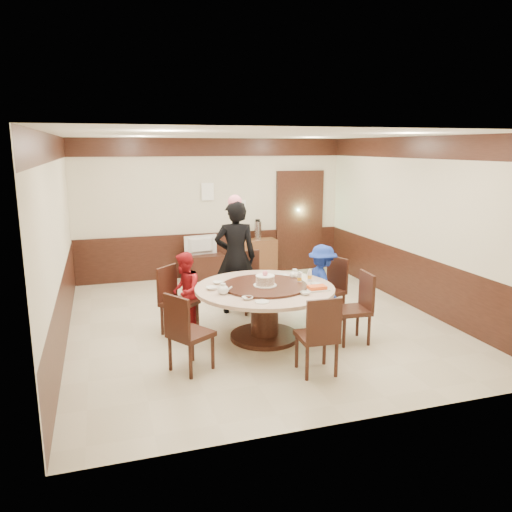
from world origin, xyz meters
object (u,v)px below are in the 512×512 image
object	(u,v)px
person_blue	(322,284)
tv_stand	(202,267)
person_red	(185,292)
thermos	(258,230)
side_cabinet	(257,257)
television	(202,245)
birthday_cake	(265,280)
shrimp_platter	(317,288)
banquet_table	(265,302)
person_standing	(235,257)

from	to	relation	value
person_blue	tv_stand	size ratio (longest dim) A/B	1.41
person_red	thermos	xyz separation A→B (m)	(1.99, 2.78, 0.36)
side_cabinet	thermos	size ratio (longest dim) A/B	2.11
person_blue	tv_stand	world-z (taller)	person_blue
television	side_cabinet	size ratio (longest dim) A/B	0.86
birthday_cake	tv_stand	size ratio (longest dim) A/B	0.38
person_blue	side_cabinet	world-z (taller)	person_blue
shrimp_platter	television	distance (m)	3.88
tv_stand	television	xyz separation A→B (m)	(0.00, 0.00, 0.45)
person_red	shrimp_platter	distance (m)	1.94
thermos	banquet_table	bearing A→B (deg)	-106.03
shrimp_platter	person_blue	bearing A→B (deg)	60.41
birthday_cake	television	world-z (taller)	birthday_cake
banquet_table	person_red	size ratio (longest dim) A/B	1.66
shrimp_platter	television	bearing A→B (deg)	102.11
person_red	television	size ratio (longest dim) A/B	1.69
person_standing	shrimp_platter	world-z (taller)	person_standing
banquet_table	shrimp_platter	bearing A→B (deg)	-31.14
shrimp_platter	tv_stand	bearing A→B (deg)	102.11
banquet_table	tv_stand	xyz separation A→B (m)	(-0.20, 3.42, -0.28)
person_blue	side_cabinet	size ratio (longest dim) A/B	1.50
birthday_cake	tv_stand	world-z (taller)	birthday_cake
thermos	person_red	bearing A→B (deg)	-125.65
person_red	television	world-z (taller)	person_red
thermos	person_blue	bearing A→B (deg)	-88.87
person_blue	birthday_cake	xyz separation A→B (m)	(-1.06, -0.44, 0.25)
person_red	thermos	distance (m)	3.44
birthday_cake	person_standing	bearing A→B (deg)	93.40
person_standing	side_cabinet	distance (m)	2.52
banquet_table	birthday_cake	distance (m)	0.32
person_blue	shrimp_platter	distance (m)	0.90
person_standing	person_blue	xyz separation A→B (m)	(1.14, -0.83, -0.31)
person_red	tv_stand	world-z (taller)	person_red
television	shrimp_platter	bearing A→B (deg)	93.51
shrimp_platter	side_cabinet	xyz separation A→B (m)	(0.35, 3.82, -0.40)
birthday_cake	shrimp_platter	size ratio (longest dim) A/B	1.06
shrimp_platter	banquet_table	bearing A→B (deg)	148.86
side_cabinet	banquet_table	bearing A→B (deg)	-105.71
birthday_cake	tv_stand	xyz separation A→B (m)	(-0.19, 3.47, -0.60)
shrimp_platter	thermos	xyz separation A→B (m)	(0.38, 3.82, 0.16)
birthday_cake	shrimp_platter	bearing A→B (deg)	-27.65
person_blue	birthday_cake	distance (m)	1.18
television	banquet_table	bearing A→B (deg)	84.70
shrimp_platter	thermos	distance (m)	3.85
thermos	side_cabinet	bearing A→B (deg)	180.00
person_standing	tv_stand	xyz separation A→B (m)	(-0.11, 2.19, -0.66)
person_blue	person_standing	bearing A→B (deg)	51.27
television	person_blue	bearing A→B (deg)	103.84
person_standing	thermos	size ratio (longest dim) A/B	4.78
person_standing	shrimp_platter	distance (m)	1.75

